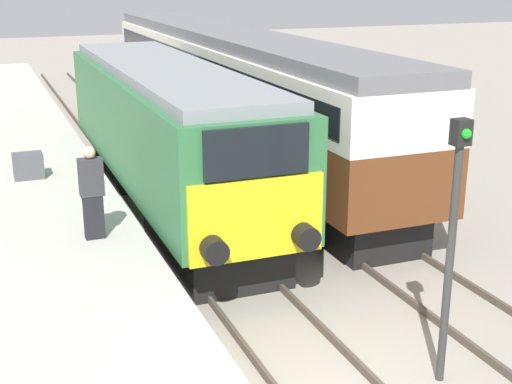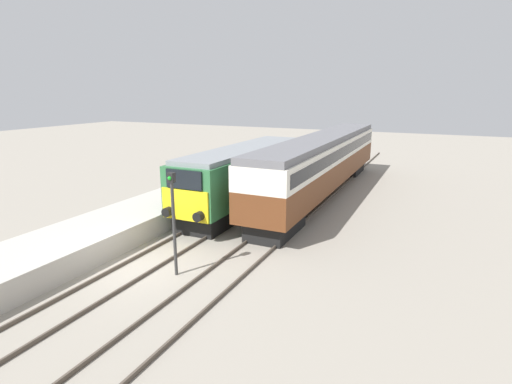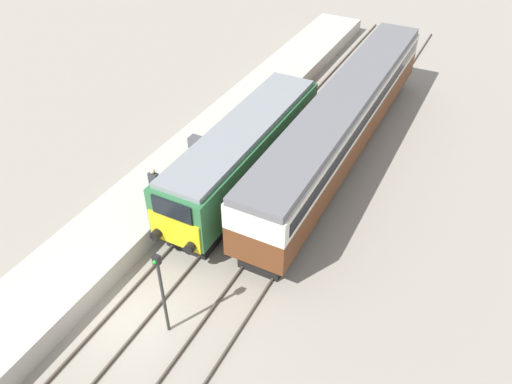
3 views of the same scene
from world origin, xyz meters
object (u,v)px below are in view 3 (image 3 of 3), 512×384
at_px(person_on_platform, 155,185).
at_px(luggage_crate, 196,142).
at_px(locomotive, 244,153).
at_px(signal_post, 162,288).
at_px(passenger_carriage, 344,117).

bearing_deg(person_on_platform, luggage_crate, 99.98).
distance_m(locomotive, signal_post, 9.35).
relative_size(locomotive, person_on_platform, 7.07).
bearing_deg(person_on_platform, passenger_carriage, 56.59).
distance_m(passenger_carriage, person_on_platform, 10.71).
relative_size(passenger_carriage, luggage_crate, 29.95).
bearing_deg(locomotive, person_on_platform, -121.71).
bearing_deg(locomotive, signal_post, -79.52).
xyz_separation_m(person_on_platform, luggage_crate, (-0.82, 4.67, -0.59)).
bearing_deg(luggage_crate, passenger_carriage, 32.42).
distance_m(passenger_carriage, signal_post, 14.19).
relative_size(passenger_carriage, person_on_platform, 11.83).
relative_size(signal_post, luggage_crate, 5.66).
bearing_deg(person_on_platform, signal_post, -50.92).
bearing_deg(signal_post, locomotive, 100.48).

